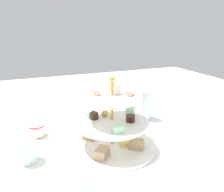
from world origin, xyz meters
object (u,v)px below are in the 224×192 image
at_px(water_glass_tall_right, 144,105).
at_px(water_glass_mid_back, 86,185).
at_px(tiered_serving_stand, 112,127).
at_px(water_glass_short_left, 26,149).
at_px(butter_knife_right, 77,114).
at_px(teacup_with_saucer, 37,131).
at_px(butter_knife_left, 214,167).

relative_size(water_glass_tall_right, water_glass_mid_back, 1.61).
bearing_deg(tiered_serving_stand, water_glass_short_left, 176.43).
bearing_deg(tiered_serving_stand, butter_knife_right, 99.62).
bearing_deg(butter_knife_right, water_glass_mid_back, 74.29).
bearing_deg(teacup_with_saucer, butter_knife_right, 40.29).
height_order(water_glass_short_left, butter_knife_right, water_glass_short_left).
bearing_deg(water_glass_mid_back, teacup_with_saucer, 104.05).
relative_size(teacup_with_saucer, water_glass_mid_back, 1.09).
bearing_deg(water_glass_short_left, butter_knife_right, 53.89).
bearing_deg(water_glass_tall_right, water_glass_mid_back, -135.37).
height_order(tiered_serving_stand, butter_knife_right, tiered_serving_stand).
xyz_separation_m(tiered_serving_stand, butter_knife_right, (-0.05, 0.32, -0.07)).
distance_m(teacup_with_saucer, water_glass_mid_back, 0.38).
xyz_separation_m(water_glass_short_left, water_glass_mid_back, (0.13, -0.22, -0.00)).
xyz_separation_m(teacup_with_saucer, water_glass_mid_back, (0.09, -0.37, 0.02)).
relative_size(water_glass_tall_right, butter_knife_left, 0.78).
relative_size(teacup_with_saucer, butter_knife_right, 0.53).
bearing_deg(teacup_with_saucer, water_glass_mid_back, -75.95).
distance_m(water_glass_tall_right, butter_knife_right, 0.33).
distance_m(teacup_with_saucer, butter_knife_left, 0.62).
bearing_deg(butter_knife_right, water_glass_short_left, 48.33).
relative_size(tiered_serving_stand, teacup_with_saucer, 3.38).
distance_m(tiered_serving_stand, butter_knife_right, 0.34).
bearing_deg(water_glass_short_left, teacup_with_saucer, 75.89).
height_order(tiered_serving_stand, water_glass_tall_right, tiered_serving_stand).
bearing_deg(tiered_serving_stand, butter_knife_left, -43.80).
relative_size(tiered_serving_stand, water_glass_short_left, 3.66).
height_order(teacup_with_saucer, butter_knife_left, teacup_with_saucer).
distance_m(water_glass_short_left, butter_knife_right, 0.38).
bearing_deg(water_glass_tall_right, butter_knife_left, -88.01).
relative_size(tiered_serving_stand, butter_knife_right, 1.79).
bearing_deg(butter_knife_right, tiered_serving_stand, 94.05).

